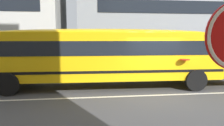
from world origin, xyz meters
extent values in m
plane|color=#424244|center=(0.00, 0.00, 0.00)|extent=(400.00, 400.00, 0.00)
cube|color=gray|center=(0.00, 7.44, 0.01)|extent=(120.00, 3.00, 0.01)
cube|color=silver|center=(0.00, 0.00, 0.00)|extent=(110.00, 0.16, 0.01)
cube|color=yellow|center=(-2.20, 1.89, 1.63)|extent=(11.29, 2.83, 2.25)
cube|color=yellow|center=(4.22, 1.73, 1.07)|extent=(1.69, 2.18, 1.12)
cube|color=black|center=(-2.20, 1.89, 2.04)|extent=(10.62, 2.85, 0.65)
cube|color=black|center=(-2.20, 1.89, 0.97)|extent=(11.31, 2.86, 0.12)
ellipsoid|color=yellow|center=(-2.20, 1.89, 2.76)|extent=(10.83, 2.61, 0.37)
cylinder|color=red|center=(1.35, 0.34, 1.52)|extent=(0.46, 0.46, 0.03)
cylinder|color=black|center=(2.09, 3.05, 0.51)|extent=(1.03, 0.31, 1.02)
cylinder|color=black|center=(2.03, 0.50, 0.51)|extent=(1.03, 0.31, 1.02)
cylinder|color=black|center=(-6.44, 3.27, 0.51)|extent=(1.03, 0.31, 1.02)
cylinder|color=black|center=(-6.50, 0.72, 0.51)|extent=(1.03, 0.31, 1.02)
cylinder|color=black|center=(6.68, 5.61, 0.30)|extent=(0.60, 0.18, 0.60)
cube|color=black|center=(6.70, 8.92, 1.92)|extent=(17.70, 0.04, 1.10)
cube|color=black|center=(6.70, 8.92, 5.12)|extent=(17.70, 0.04, 1.10)
camera|label=1|loc=(-3.04, -8.44, 2.54)|focal=32.84mm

